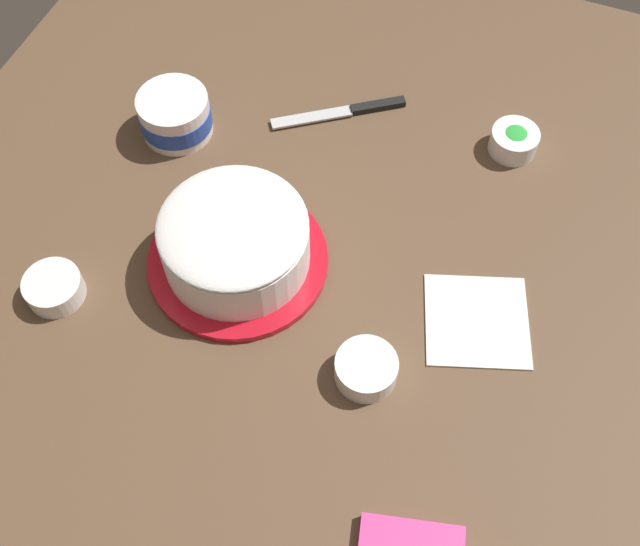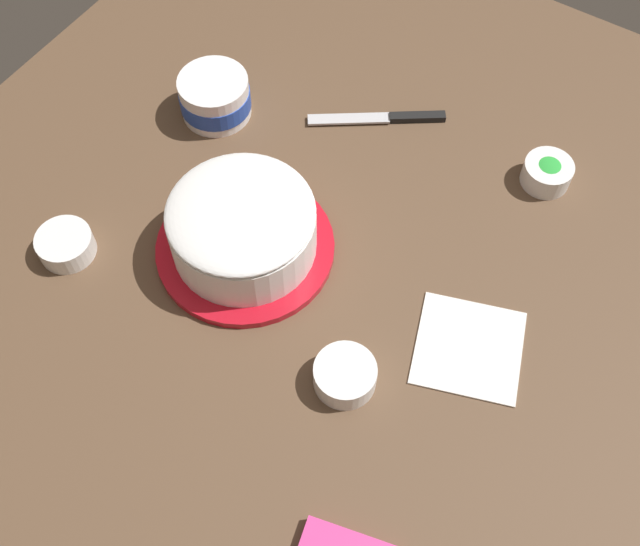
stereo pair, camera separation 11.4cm
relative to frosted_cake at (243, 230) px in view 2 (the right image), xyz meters
name	(u,v)px [view 2 (the right image)]	position (x,y,z in m)	size (l,w,h in m)	color
ground_plane	(362,305)	(-0.20, -0.01, -0.05)	(1.54, 1.54, 0.00)	brown
frosted_cake	(243,230)	(0.00, 0.00, 0.00)	(0.27, 0.27, 0.11)	red
frosting_tub	(215,96)	(0.21, -0.21, -0.02)	(0.12, 0.12, 0.07)	white
spreading_knife	(389,118)	(-0.05, -0.35, -0.05)	(0.21, 0.15, 0.01)	silver
sprinkle_bowl_green	(547,172)	(-0.33, -0.37, -0.03)	(0.08, 0.08, 0.04)	white
sprinkle_bowl_pink	(66,245)	(0.23, 0.15, -0.03)	(0.09, 0.09, 0.04)	white
sprinkle_bowl_rainbow	(345,375)	(-0.24, 0.10, -0.03)	(0.09, 0.09, 0.04)	white
paper_napkin	(469,347)	(-0.37, -0.04, -0.05)	(0.15, 0.15, 0.01)	white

